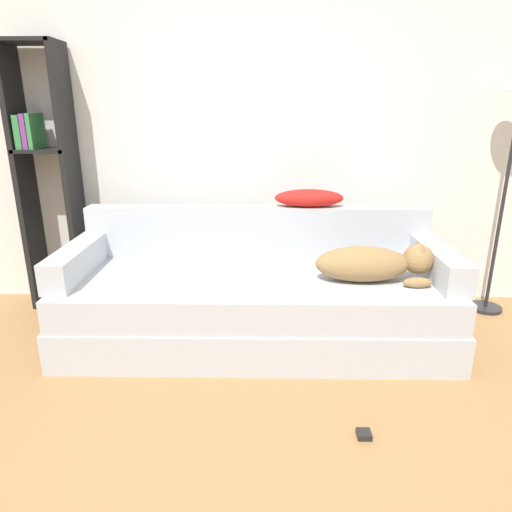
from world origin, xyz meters
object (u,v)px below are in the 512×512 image
couch (256,308)px  throw_pillow (309,198)px  laptop (275,280)px  power_adapter (364,434)px  bookshelf (46,169)px  dog (373,263)px

couch → throw_pillow: (0.34, 0.40, 0.61)m
laptop → power_adapter: laptop is taller
throw_pillow → bookshelf: (-1.79, 0.14, 0.17)m
laptop → throw_pillow: bearing=59.6°
laptop → bookshelf: (-1.56, 0.65, 0.55)m
laptop → power_adapter: 0.98m
throw_pillow → dog: bearing=-55.4°
couch → bookshelf: size_ratio=1.28×
dog → throw_pillow: throw_pillow is taller
couch → throw_pillow: throw_pillow is taller
throw_pillow → bookshelf: bearing=175.4°
power_adapter → dog: bearing=77.2°
dog → couch: bearing=172.6°
laptop → bookshelf: size_ratio=0.17×
laptop → power_adapter: (0.38, -0.79, -0.42)m
bookshelf → couch: bearing=-20.5°
throw_pillow → power_adapter: throw_pillow is taller
couch → laptop: 0.27m
laptop → bookshelf: bookshelf is taller
dog → power_adapter: dog is taller
couch → dog: (0.67, -0.09, 0.32)m
power_adapter → throw_pillow: bearing=96.5°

